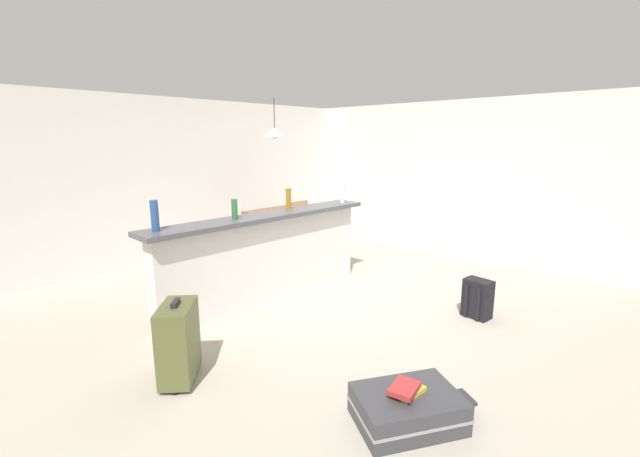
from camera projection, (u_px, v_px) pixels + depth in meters
name	position (u px, v px, depth m)	size (l,w,h in m)	color
ground_plane	(336.00, 301.00, 5.00)	(13.00, 13.00, 0.05)	#ADA393
wall_back	(197.00, 179.00, 6.80)	(6.60, 0.10, 2.50)	silver
wall_right	(443.00, 177.00, 7.08)	(0.10, 6.00, 2.50)	silver
partition_half_wall	(268.00, 260.00, 4.89)	(2.80, 0.20, 0.99)	silver
bar_countertop	(266.00, 216.00, 4.78)	(2.96, 0.40, 0.05)	#4C4C51
bottle_blue	(155.00, 216.00, 3.86)	(0.07, 0.07, 0.29)	#284C89
bottle_green	(235.00, 209.00, 4.45)	(0.06, 0.06, 0.22)	#2D6B38
bottle_amber	(288.00, 199.00, 5.06)	(0.07, 0.07, 0.26)	#9E661E
bottle_clear	(342.00, 192.00, 5.65)	(0.06, 0.06, 0.27)	silver
dining_table	(284.00, 216.00, 6.85)	(1.10, 0.80, 0.74)	brown
dining_chair_near_partition	(302.00, 228.00, 6.51)	(0.41, 0.41, 0.93)	#9E754C
pendant_lamp	(275.00, 132.00, 6.57)	(0.34, 0.34, 0.63)	black
suitcase_flat_charcoal	(408.00, 408.00, 2.80)	(0.88, 0.78, 0.22)	#38383D
suitcase_upright_olive	(178.00, 342.00, 3.25)	(0.47, 0.49, 0.67)	#51562D
backpack_black	(478.00, 299.00, 4.46)	(0.27, 0.30, 0.42)	black
book_stack	(406.00, 389.00, 2.77)	(0.28, 0.20, 0.07)	gold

